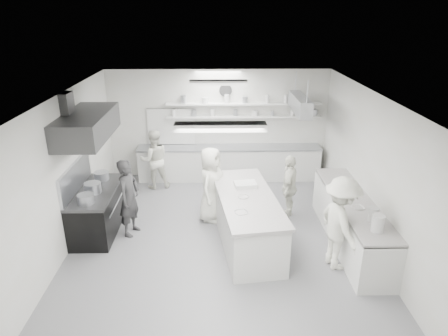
{
  "coord_description": "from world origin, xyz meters",
  "views": [
    {
      "loc": [
        -0.06,
        -7.24,
        4.49
      ],
      "look_at": [
        0.1,
        0.6,
        1.35
      ],
      "focal_mm": 32.12,
      "sensor_mm": 36.0,
      "label": 1
    }
  ],
  "objects_px": {
    "back_counter": "(229,163)",
    "right_counter": "(351,222)",
    "stove": "(98,212)",
    "prep_island": "(246,220)",
    "cook_stove": "(129,198)",
    "cook_back": "(154,159)"
  },
  "relations": [
    {
      "from": "stove",
      "to": "back_counter",
      "type": "relative_size",
      "value": 0.36
    },
    {
      "from": "back_counter",
      "to": "prep_island",
      "type": "bearing_deg",
      "value": -85.87
    },
    {
      "from": "back_counter",
      "to": "right_counter",
      "type": "bearing_deg",
      "value": -55.35
    },
    {
      "from": "cook_stove",
      "to": "cook_back",
      "type": "relative_size",
      "value": 1.05
    },
    {
      "from": "stove",
      "to": "prep_island",
      "type": "height_order",
      "value": "prep_island"
    },
    {
      "from": "prep_island",
      "to": "cook_back",
      "type": "xyz_separation_m",
      "value": [
        -2.23,
        2.77,
        0.3
      ]
    },
    {
      "from": "right_counter",
      "to": "prep_island",
      "type": "xyz_separation_m",
      "value": [
        -2.11,
        0.08,
        0.03
      ]
    },
    {
      "from": "right_counter",
      "to": "cook_stove",
      "type": "distance_m",
      "value": 4.56
    },
    {
      "from": "stove",
      "to": "prep_island",
      "type": "bearing_deg",
      "value": -9.48
    },
    {
      "from": "stove",
      "to": "prep_island",
      "type": "xyz_separation_m",
      "value": [
        3.14,
        -0.52,
        0.05
      ]
    },
    {
      "from": "right_counter",
      "to": "stove",
      "type": "bearing_deg",
      "value": 173.48
    },
    {
      "from": "back_counter",
      "to": "right_counter",
      "type": "xyz_separation_m",
      "value": [
        2.35,
        -3.4,
        0.01
      ]
    },
    {
      "from": "stove",
      "to": "right_counter",
      "type": "xyz_separation_m",
      "value": [
        5.25,
        -0.6,
        0.02
      ]
    },
    {
      "from": "back_counter",
      "to": "cook_back",
      "type": "height_order",
      "value": "cook_back"
    },
    {
      "from": "stove",
      "to": "prep_island",
      "type": "relative_size",
      "value": 0.67
    },
    {
      "from": "cook_stove",
      "to": "cook_back",
      "type": "height_order",
      "value": "cook_stove"
    },
    {
      "from": "prep_island",
      "to": "cook_back",
      "type": "bearing_deg",
      "value": 121.27
    },
    {
      "from": "cook_back",
      "to": "cook_stove",
      "type": "bearing_deg",
      "value": 70.96
    },
    {
      "from": "stove",
      "to": "cook_back",
      "type": "xyz_separation_m",
      "value": [
        0.91,
        2.25,
        0.34
      ]
    },
    {
      "from": "right_counter",
      "to": "cook_stove",
      "type": "xyz_separation_m",
      "value": [
        -4.52,
        0.47,
        0.36
      ]
    },
    {
      "from": "cook_stove",
      "to": "cook_back",
      "type": "xyz_separation_m",
      "value": [
        0.18,
        2.37,
        -0.04
      ]
    },
    {
      "from": "right_counter",
      "to": "cook_back",
      "type": "bearing_deg",
      "value": 146.75
    }
  ]
}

